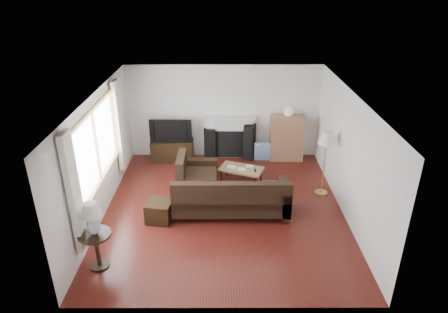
{
  "coord_description": "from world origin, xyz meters",
  "views": [
    {
      "loc": [
        -0.01,
        -7.24,
        4.64
      ],
      "look_at": [
        0.0,
        0.3,
        1.1
      ],
      "focal_mm": 32.0,
      "sensor_mm": 36.0,
      "label": 1
    }
  ],
  "objects_px": {
    "bookshelf": "(287,138)",
    "floor_lamp": "(324,163)",
    "tv_stand": "(172,150)",
    "side_table": "(97,250)",
    "coffee_table": "(241,175)",
    "sectional_sofa": "(231,195)"
  },
  "relations": [
    {
      "from": "floor_lamp",
      "to": "side_table",
      "type": "xyz_separation_m",
      "value": [
        -4.37,
        -2.47,
        -0.42
      ]
    },
    {
      "from": "coffee_table",
      "to": "floor_lamp",
      "type": "xyz_separation_m",
      "value": [
        1.81,
        -0.51,
        0.56
      ]
    },
    {
      "from": "tv_stand",
      "to": "floor_lamp",
      "type": "xyz_separation_m",
      "value": [
        3.59,
        -1.81,
        0.48
      ]
    },
    {
      "from": "sectional_sofa",
      "to": "floor_lamp",
      "type": "relative_size",
      "value": 1.71
    },
    {
      "from": "tv_stand",
      "to": "side_table",
      "type": "distance_m",
      "value": 4.34
    },
    {
      "from": "coffee_table",
      "to": "floor_lamp",
      "type": "bearing_deg",
      "value": 5.66
    },
    {
      "from": "bookshelf",
      "to": "coffee_table",
      "type": "xyz_separation_m",
      "value": [
        -1.25,
        -1.34,
        -0.41
      ]
    },
    {
      "from": "tv_stand",
      "to": "bookshelf",
      "type": "distance_m",
      "value": 3.05
    },
    {
      "from": "bookshelf",
      "to": "tv_stand",
      "type": "bearing_deg",
      "value": -179.25
    },
    {
      "from": "sectional_sofa",
      "to": "coffee_table",
      "type": "height_order",
      "value": "sectional_sofa"
    },
    {
      "from": "bookshelf",
      "to": "floor_lamp",
      "type": "height_order",
      "value": "floor_lamp"
    },
    {
      "from": "sectional_sofa",
      "to": "side_table",
      "type": "relative_size",
      "value": 3.81
    },
    {
      "from": "tv_stand",
      "to": "bookshelf",
      "type": "height_order",
      "value": "bookshelf"
    },
    {
      "from": "side_table",
      "to": "floor_lamp",
      "type": "bearing_deg",
      "value": 29.47
    },
    {
      "from": "tv_stand",
      "to": "sectional_sofa",
      "type": "height_order",
      "value": "sectional_sofa"
    },
    {
      "from": "sectional_sofa",
      "to": "coffee_table",
      "type": "bearing_deg",
      "value": 78.39
    },
    {
      "from": "bookshelf",
      "to": "sectional_sofa",
      "type": "distance_m",
      "value": 3.04
    },
    {
      "from": "tv_stand",
      "to": "coffee_table",
      "type": "xyz_separation_m",
      "value": [
        1.78,
        -1.3,
        -0.08
      ]
    },
    {
      "from": "bookshelf",
      "to": "floor_lamp",
      "type": "xyz_separation_m",
      "value": [
        0.56,
        -1.85,
        0.15
      ]
    },
    {
      "from": "sectional_sofa",
      "to": "side_table",
      "type": "height_order",
      "value": "sectional_sofa"
    },
    {
      "from": "sectional_sofa",
      "to": "floor_lamp",
      "type": "distance_m",
      "value": 2.24
    },
    {
      "from": "tv_stand",
      "to": "side_table",
      "type": "height_order",
      "value": "side_table"
    }
  ]
}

